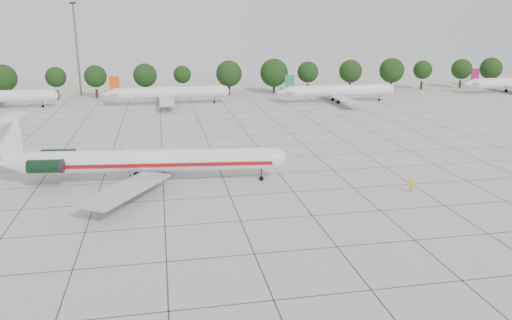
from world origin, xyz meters
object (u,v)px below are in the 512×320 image
Objects in this scene: main_airliner at (137,161)px; bg_airliner_c at (169,93)px; floodlight_mast at (77,44)px; bg_airliner_d at (339,91)px; ground_crew at (411,185)px.

main_airliner is 63.96m from bg_airliner_c.
main_airliner is 1.48× the size of floodlight_mast.
bg_airliner_c is 1.00× the size of bg_airliner_d.
ground_crew is (33.58, -10.00, -2.17)m from main_airliner.
bg_airliner_c is at bearing -40.89° from floodlight_mast.
bg_airliner_c is at bearing 173.73° from bg_airliner_d.
main_airliner is 1.33× the size of bg_airliner_d.
floodlight_mast is at bearing 109.07° from main_airliner.
floodlight_mast reaches higher than bg_airliner_d.
main_airliner is at bearing -77.52° from floodlight_mast.
main_airliner reaches higher than bg_airliner_d.
floodlight_mast is (-52.37, 94.88, 13.33)m from ground_crew.
ground_crew is at bearing -61.11° from floodlight_mast.
bg_airliner_d is at bearing -20.93° from floodlight_mast.
ground_crew is 109.19m from floodlight_mast.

